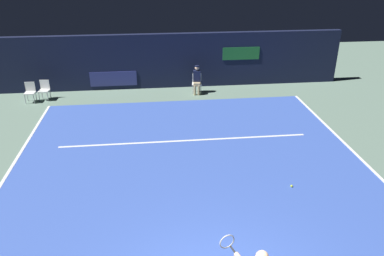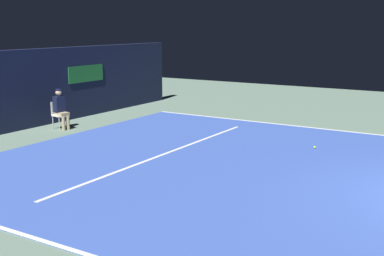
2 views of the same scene
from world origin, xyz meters
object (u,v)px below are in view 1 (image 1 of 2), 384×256
Objects in this scene: courtside_chair_near at (30,91)px; tennis_ball at (292,186)px; line_judge_on_chair at (197,79)px; courtside_chair_far at (44,89)px.

courtside_chair_near is 12.00m from tennis_ball.
line_judge_on_chair is 7.44m from courtside_chair_near.
courtside_chair_far is at bearing 22.59° from courtside_chair_near.
tennis_ball is at bearing -77.93° from line_judge_on_chair.
courtside_chair_near is (-7.43, -0.26, -0.18)m from line_judge_on_chair.
line_judge_on_chair reaches higher than tennis_ball.
tennis_ball is (8.59, -7.99, -0.46)m from courtside_chair_far.
courtside_chair_near is 1.00× the size of courtside_chair_far.
courtside_chair_near is 12.94× the size of tennis_ball.
line_judge_on_chair is 8.22m from tennis_ball.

